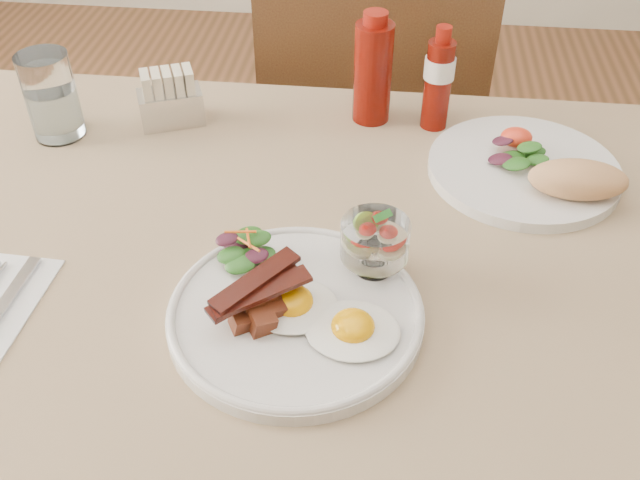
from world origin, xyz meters
TOP-DOWN VIEW (x-y plane):
  - table at (0.00, 0.00)m, footprint 1.33×0.88m
  - chair_far at (0.00, 0.66)m, footprint 0.42×0.42m
  - main_plate at (-0.05, -0.09)m, footprint 0.28×0.28m
  - fried_eggs at (-0.02, -0.10)m, footprint 0.19×0.14m
  - bacon_potato_pile at (-0.09, -0.10)m, footprint 0.11×0.10m
  - side_salad at (-0.12, -0.02)m, footprint 0.08×0.07m
  - fruit_cup at (0.03, -0.01)m, footprint 0.08×0.08m
  - second_plate at (0.24, 0.21)m, footprint 0.26×0.26m
  - ketchup_bottle at (0.01, 0.35)m, footprint 0.06×0.06m
  - hot_sauce_bottle at (0.10, 0.34)m, footprint 0.06×0.06m
  - sugar_caddy at (-0.29, 0.30)m, footprint 0.11×0.08m
  - water_glass at (-0.45, 0.25)m, footprint 0.07×0.07m

SIDE VIEW (x-z plane):
  - chair_far at x=0.00m, z-range 0.06..0.99m
  - table at x=0.00m, z-range 0.29..1.04m
  - main_plate at x=-0.05m, z-range 0.75..0.77m
  - second_plate at x=0.24m, z-range 0.74..0.80m
  - fried_eggs at x=-0.02m, z-range 0.76..0.79m
  - side_salad at x=-0.12m, z-range 0.76..0.80m
  - sugar_caddy at x=-0.29m, z-range 0.75..0.83m
  - bacon_potato_pile at x=-0.09m, z-range 0.77..0.81m
  - water_glass at x=-0.45m, z-range 0.74..0.87m
  - fruit_cup at x=0.03m, z-range 0.77..0.85m
  - hot_sauce_bottle at x=0.10m, z-range 0.75..0.91m
  - ketchup_bottle at x=0.01m, z-range 0.75..0.92m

